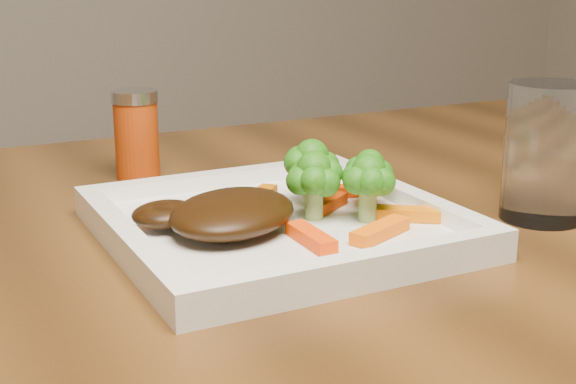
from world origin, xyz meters
name	(u,v)px	position (x,y,z in m)	size (l,w,h in m)	color
plate	(277,230)	(-0.16, 0.11, 0.76)	(0.27, 0.27, 0.01)	white
steak	(233,213)	(-0.20, 0.10, 0.78)	(0.12, 0.09, 0.03)	black
broccoli_0	(312,167)	(-0.11, 0.14, 0.80)	(0.06, 0.06, 0.07)	#306911
broccoli_1	(369,171)	(-0.06, 0.11, 0.79)	(0.05, 0.05, 0.06)	#237112
broccoli_2	(368,186)	(-0.09, 0.08, 0.79)	(0.05, 0.05, 0.06)	#1D6C12
broccoli_3	(314,183)	(-0.12, 0.10, 0.79)	(0.05, 0.05, 0.06)	#316911
carrot_0	(380,231)	(-0.10, 0.04, 0.77)	(0.06, 0.02, 0.01)	#FF6604
carrot_1	(407,214)	(-0.06, 0.06, 0.77)	(0.06, 0.02, 0.01)	orange
carrot_2	(311,237)	(-0.16, 0.05, 0.77)	(0.06, 0.02, 0.01)	#FF4004
carrot_3	(362,190)	(-0.05, 0.14, 0.77)	(0.05, 0.01, 0.01)	#F13903
carrot_4	(259,197)	(-0.14, 0.16, 0.77)	(0.05, 0.01, 0.01)	#CA5F03
carrot_6	(329,204)	(-0.10, 0.12, 0.77)	(0.05, 0.01, 0.01)	#E03B03
spice_shaker	(137,135)	(-0.20, 0.34, 0.80)	(0.05, 0.05, 0.09)	#A33409
drinking_glass	(546,152)	(0.07, 0.04, 0.81)	(0.07, 0.07, 0.12)	silver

